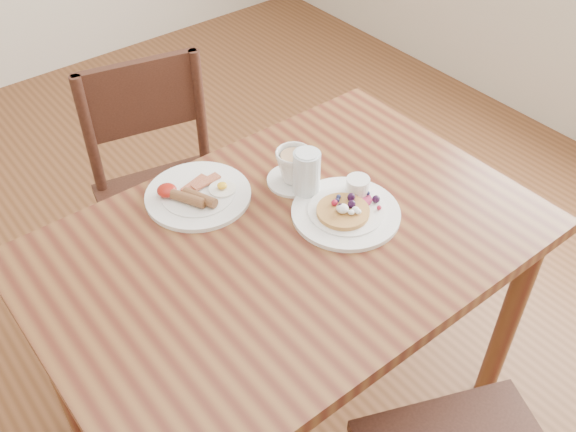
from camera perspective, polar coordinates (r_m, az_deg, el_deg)
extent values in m
plane|color=#593219|center=(2.12, 0.00, -16.74)|extent=(5.00, 5.00, 0.00)
cube|color=brown|center=(1.54, 0.00, -2.49)|extent=(1.20, 0.80, 0.04)
cylinder|color=brown|center=(1.97, 19.02, -8.74)|extent=(0.06, 0.06, 0.71)
cylinder|color=brown|center=(2.25, 5.41, 1.46)|extent=(0.06, 0.06, 0.71)
cylinder|color=brown|center=(1.89, -20.06, -11.97)|extent=(0.06, 0.06, 0.71)
cube|color=#3E2016|center=(2.09, -10.22, 0.62)|extent=(0.50, 0.50, 0.04)
cylinder|color=#3E2016|center=(2.11, -12.60, -8.53)|extent=(0.04, 0.04, 0.43)
cylinder|color=#3E2016|center=(2.16, -3.47, -5.52)|extent=(0.04, 0.04, 0.43)
cylinder|color=#3E2016|center=(2.36, -15.03, -2.33)|extent=(0.04, 0.04, 0.43)
cylinder|color=#3E2016|center=(2.41, -6.84, 0.21)|extent=(0.04, 0.04, 0.43)
cylinder|color=#3E2016|center=(2.14, -7.81, 9.24)|extent=(0.04, 0.04, 0.43)
cylinder|color=#3E2016|center=(2.08, -17.20, 6.59)|extent=(0.04, 0.04, 0.43)
cube|color=#3E2016|center=(2.06, -12.92, 10.28)|extent=(0.38, 0.11, 0.24)
cylinder|color=white|center=(1.59, 5.16, 0.30)|extent=(0.27, 0.27, 0.01)
cylinder|color=white|center=(1.58, 5.17, 0.48)|extent=(0.19, 0.19, 0.01)
cylinder|color=#B22D59|center=(1.61, 6.25, 1.49)|extent=(0.07, 0.07, 0.00)
cylinder|color=#C68C47|center=(1.57, 4.91, 0.41)|extent=(0.13, 0.13, 0.01)
ellipsoid|color=white|center=(1.55, 4.93, 0.71)|extent=(0.03, 0.03, 0.02)
ellipsoid|color=white|center=(1.55, 5.96, 0.34)|extent=(0.02, 0.02, 0.01)
cylinder|color=white|center=(1.63, 6.22, 2.75)|extent=(0.06, 0.06, 0.04)
cylinder|color=#591E07|center=(1.62, 6.26, 3.19)|extent=(0.05, 0.05, 0.00)
sphere|color=black|center=(1.58, 5.38, 1.55)|extent=(0.02, 0.02, 0.02)
sphere|color=#1E234C|center=(1.59, 4.78, 1.81)|extent=(0.01, 0.01, 0.01)
sphere|color=#1E234C|center=(1.59, 3.78, 1.69)|extent=(0.01, 0.01, 0.01)
sphere|color=#B21938|center=(1.57, 4.14, 1.10)|extent=(0.02, 0.02, 0.02)
sphere|color=black|center=(1.55, 4.46, 0.65)|extent=(0.02, 0.02, 0.02)
sphere|color=#1E234C|center=(1.55, 5.49, 0.37)|extent=(0.01, 0.01, 0.01)
sphere|color=black|center=(1.57, 5.57, 1.15)|extent=(0.02, 0.02, 0.02)
sphere|color=#1E234C|center=(1.59, 8.08, 0.86)|extent=(0.01, 0.01, 0.01)
sphere|color=#B21938|center=(1.62, 7.49, 1.75)|extent=(0.01, 0.01, 0.01)
sphere|color=black|center=(1.63, 6.39, 2.48)|extent=(0.02, 0.02, 0.02)
cylinder|color=white|center=(1.65, -7.99, 1.84)|extent=(0.27, 0.27, 0.01)
cylinder|color=white|center=(1.64, -8.01, 2.03)|extent=(0.19, 0.19, 0.01)
cylinder|color=brown|center=(1.61, -8.88, 1.53)|extent=(0.06, 0.10, 0.03)
cylinder|color=brown|center=(1.60, -7.84, 1.62)|extent=(0.06, 0.10, 0.03)
cube|color=maroon|center=(1.66, -8.29, 2.87)|extent=(0.08, 0.04, 0.01)
cube|color=maroon|center=(1.66, -7.31, 3.06)|extent=(0.08, 0.03, 0.01)
cylinder|color=white|center=(1.64, -5.85, 2.44)|extent=(0.07, 0.07, 0.00)
ellipsoid|color=yellow|center=(1.63, -5.88, 2.71)|extent=(0.03, 0.03, 0.01)
ellipsoid|color=#A5190F|center=(1.64, -10.72, 2.26)|extent=(0.05, 0.05, 0.03)
cylinder|color=white|center=(1.68, 0.50, 3.20)|extent=(0.14, 0.14, 0.01)
imported|color=white|center=(1.65, 0.51, 4.50)|extent=(0.13, 0.13, 0.09)
cylinder|color=tan|center=(1.63, 0.51, 5.40)|extent=(0.07, 0.07, 0.00)
cylinder|color=silver|center=(1.61, 1.65, 3.76)|extent=(0.07, 0.07, 0.13)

